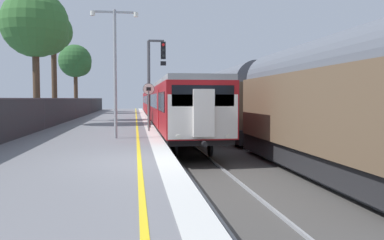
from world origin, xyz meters
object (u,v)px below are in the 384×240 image
(freight_train_adjacent_track, at_px, (213,100))
(commuter_train_at_platform, at_px, (163,103))
(platform_lamp_mid, at_px, (115,63))
(background_tree_left, at_px, (76,62))
(speed_limit_sign, at_px, (149,101))
(background_tree_centre, at_px, (54,34))
(signal_gantry, at_px, (153,73))
(background_tree_back, at_px, (38,27))
(background_tree_right, at_px, (77,65))

(freight_train_adjacent_track, bearing_deg, commuter_train_at_platform, 140.31)
(platform_lamp_mid, relative_size, background_tree_left, 0.71)
(freight_train_adjacent_track, distance_m, platform_lamp_mid, 17.01)
(speed_limit_sign, height_order, platform_lamp_mid, platform_lamp_mid)
(background_tree_left, bearing_deg, background_tree_centre, -88.07)
(freight_train_adjacent_track, height_order, signal_gantry, signal_gantry)
(commuter_train_at_platform, bearing_deg, background_tree_back, -131.49)
(signal_gantry, relative_size, platform_lamp_mid, 0.94)
(platform_lamp_mid, distance_m, background_tree_centre, 14.79)
(background_tree_centre, bearing_deg, freight_train_adjacent_track, 8.03)
(signal_gantry, height_order, background_tree_centre, background_tree_centre)
(freight_train_adjacent_track, xyz_separation_m, signal_gantry, (-5.48, -9.38, 1.61))
(signal_gantry, height_order, background_tree_left, background_tree_left)
(commuter_train_at_platform, distance_m, signal_gantry, 12.93)
(background_tree_centre, bearing_deg, signal_gantry, -47.14)
(signal_gantry, xyz_separation_m, background_tree_left, (-7.55, 22.03, 2.56))
(signal_gantry, distance_m, background_tree_centre, 10.91)
(signal_gantry, distance_m, platform_lamp_mid, 6.16)
(signal_gantry, distance_m, background_tree_back, 8.29)
(platform_lamp_mid, bearing_deg, background_tree_centre, 110.96)
(commuter_train_at_platform, bearing_deg, background_tree_right, 123.35)
(background_tree_right, bearing_deg, commuter_train_at_platform, -56.65)
(signal_gantry, distance_m, background_tree_right, 28.92)
(freight_train_adjacent_track, distance_m, speed_limit_sign, 13.26)
(freight_train_adjacent_track, bearing_deg, platform_lamp_mid, -115.87)
(commuter_train_at_platform, bearing_deg, speed_limit_sign, -96.91)
(freight_train_adjacent_track, bearing_deg, background_tree_centre, -171.97)
(platform_lamp_mid, bearing_deg, background_tree_back, 120.46)
(commuter_train_at_platform, bearing_deg, freight_train_adjacent_track, -39.69)
(background_tree_centre, relative_size, background_tree_right, 1.08)
(signal_gantry, bearing_deg, background_tree_right, 106.77)
(signal_gantry, xyz_separation_m, background_tree_back, (-7.11, 2.99, 3.04))
(speed_limit_sign, bearing_deg, freight_train_adjacent_track, 63.82)
(freight_train_adjacent_track, height_order, background_tree_left, background_tree_left)
(signal_gantry, relative_size, speed_limit_sign, 2.05)
(speed_limit_sign, bearing_deg, platform_lamp_mid, -114.74)
(background_tree_right, bearing_deg, signal_gantry, -73.23)
(background_tree_left, bearing_deg, freight_train_adjacent_track, -44.15)
(background_tree_centre, relative_size, background_tree_back, 0.96)
(signal_gantry, relative_size, background_tree_centre, 0.63)
(signal_gantry, xyz_separation_m, speed_limit_sign, (-0.37, -2.52, -1.59))
(background_tree_back, bearing_deg, commuter_train_at_platform, 48.51)
(commuter_train_at_platform, xyz_separation_m, background_tree_centre, (-8.54, -5.09, 5.28))
(background_tree_left, xyz_separation_m, background_tree_back, (0.44, -19.03, 0.47))
(speed_limit_sign, relative_size, background_tree_right, 0.33)
(signal_gantry, bearing_deg, background_tree_left, 108.91)
(speed_limit_sign, bearing_deg, background_tree_right, 104.79)
(freight_train_adjacent_track, bearing_deg, background_tree_left, 135.85)
(speed_limit_sign, distance_m, background_tree_back, 9.86)
(speed_limit_sign, xyz_separation_m, background_tree_left, (-7.18, 24.54, 4.15))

